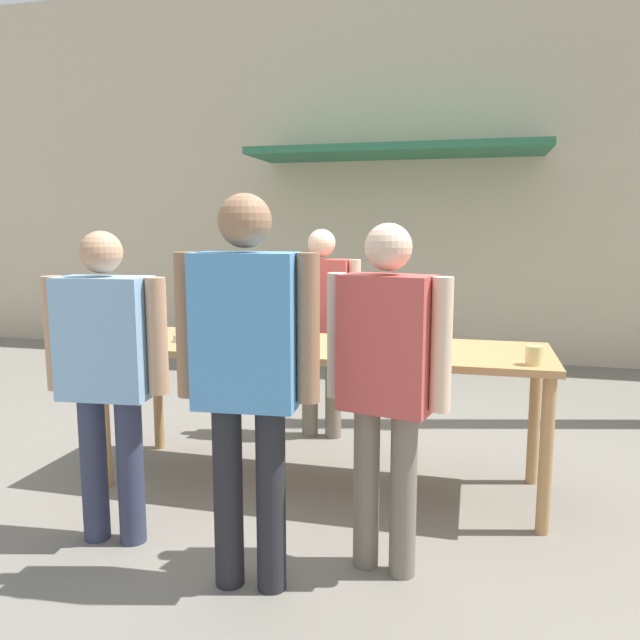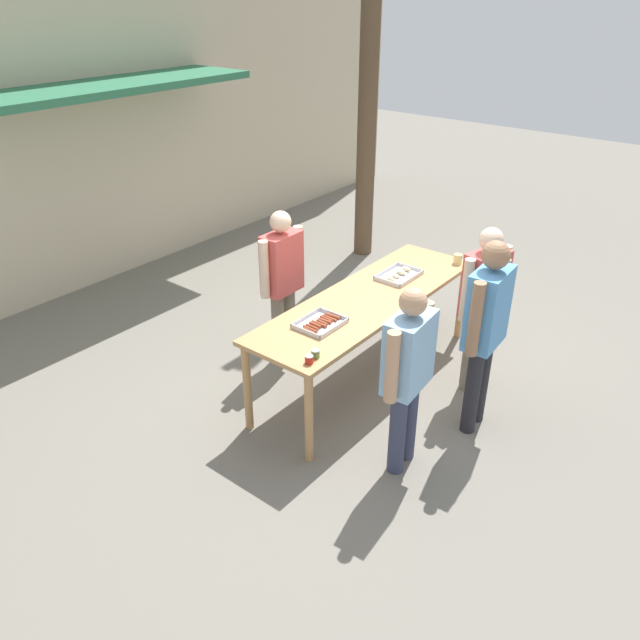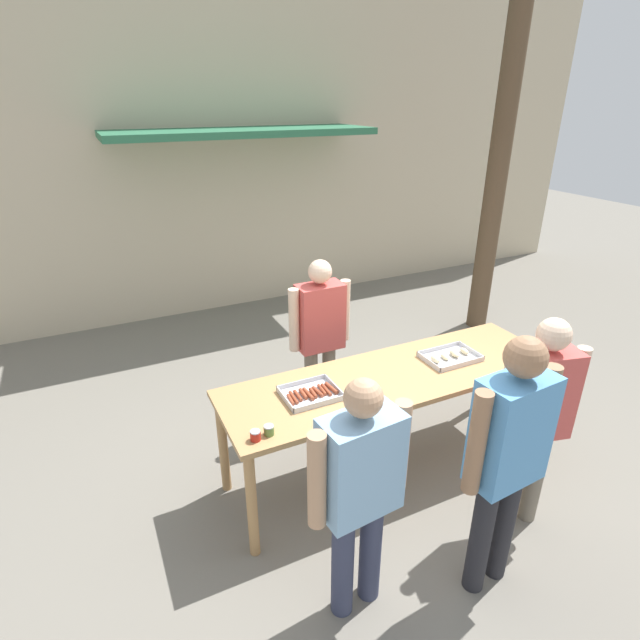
{
  "view_description": "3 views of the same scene",
  "coord_description": "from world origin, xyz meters",
  "views": [
    {
      "loc": [
        0.89,
        -3.57,
        1.57
      ],
      "look_at": [
        0.0,
        0.0,
        1.03
      ],
      "focal_mm": 35.0,
      "sensor_mm": 36.0,
      "label": 1
    },
    {
      "loc": [
        -4.27,
        -2.83,
        3.43
      ],
      "look_at": [
        -0.69,
        0.01,
        0.93
      ],
      "focal_mm": 35.0,
      "sensor_mm": 36.0,
      "label": 2
    },
    {
      "loc": [
        -1.93,
        -2.7,
        2.81
      ],
      "look_at": [
        -0.21,
        0.87,
        1.02
      ],
      "focal_mm": 28.0,
      "sensor_mm": 36.0,
      "label": 3
    }
  ],
  "objects": [
    {
      "name": "person_customer_with_cup",
      "position": [
        0.52,
        -0.88,
        0.95
      ],
      "size": [
        0.57,
        0.31,
        1.59
      ],
      "rotation": [
        0.0,
        0.0,
        2.9
      ],
      "color": "#756B5B",
      "rests_on": "ground"
    },
    {
      "name": "person_customer_holding_hotdog",
      "position": [
        -0.84,
        -0.93,
        0.92
      ],
      "size": [
        0.63,
        0.28,
        1.56
      ],
      "rotation": [
        0.0,
        0.0,
        3.23
      ],
      "color": "#333851",
      "rests_on": "ground"
    },
    {
      "name": "ground_plane",
      "position": [
        0.0,
        0.0,
        0.0
      ],
      "size": [
        24.0,
        24.0,
        0.0
      ],
      "primitive_type": "plane",
      "color": "slate"
    },
    {
      "name": "food_tray_sausages",
      "position": [
        -0.69,
        0.01,
        0.89
      ],
      "size": [
        0.39,
        0.32,
        0.04
      ],
      "color": "silver",
      "rests_on": "serving_table"
    },
    {
      "name": "serving_table",
      "position": [
        0.0,
        0.0,
        0.79
      ],
      "size": [
        2.68,
        0.8,
        0.88
      ],
      "color": "tan",
      "rests_on": "ground"
    },
    {
      "name": "food_tray_buns",
      "position": [
        0.54,
        0.02,
        0.89
      ],
      "size": [
        0.44,
        0.31,
        0.05
      ],
      "color": "silver",
      "rests_on": "serving_table"
    },
    {
      "name": "condiment_jar_mustard",
      "position": [
        -1.21,
        -0.29,
        0.91
      ],
      "size": [
        0.07,
        0.07,
        0.07
      ],
      "color": "#B22319",
      "rests_on": "serving_table"
    },
    {
      "name": "person_server_behind_table",
      "position": [
        -0.21,
        0.87,
        0.93
      ],
      "size": [
        0.58,
        0.22,
        1.56
      ],
      "rotation": [
        0.0,
        0.0,
        0.01
      ],
      "color": "#756B5B",
      "rests_on": "ground"
    },
    {
      "name": "person_customer_waiting_in_line",
      "position": [
        -0.03,
        -1.15,
        1.02
      ],
      "size": [
        0.62,
        0.26,
        1.71
      ],
      "rotation": [
        0.0,
        0.0,
        3.21
      ],
      "color": "#232328",
      "rests_on": "ground"
    },
    {
      "name": "building_facade_back",
      "position": [
        0.0,
        3.98,
        2.26
      ],
      "size": [
        12.0,
        1.11,
        4.5
      ],
      "color": "beige",
      "rests_on": "ground"
    },
    {
      "name": "condiment_jar_ketchup",
      "position": [
        -1.11,
        -0.27,
        0.91
      ],
      "size": [
        0.07,
        0.07,
        0.07
      ],
      "color": "#567A38",
      "rests_on": "serving_table"
    },
    {
      "name": "utility_pole",
      "position": [
        2.6,
        1.86,
        2.8
      ],
      "size": [
        1.1,
        0.25,
        5.47
      ],
      "color": "brown",
      "rests_on": "ground"
    },
    {
      "name": "beer_cup",
      "position": [
        1.2,
        -0.28,
        0.93
      ],
      "size": [
        0.09,
        0.09,
        0.1
      ],
      "color": "#DBC67A",
      "rests_on": "serving_table"
    }
  ]
}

